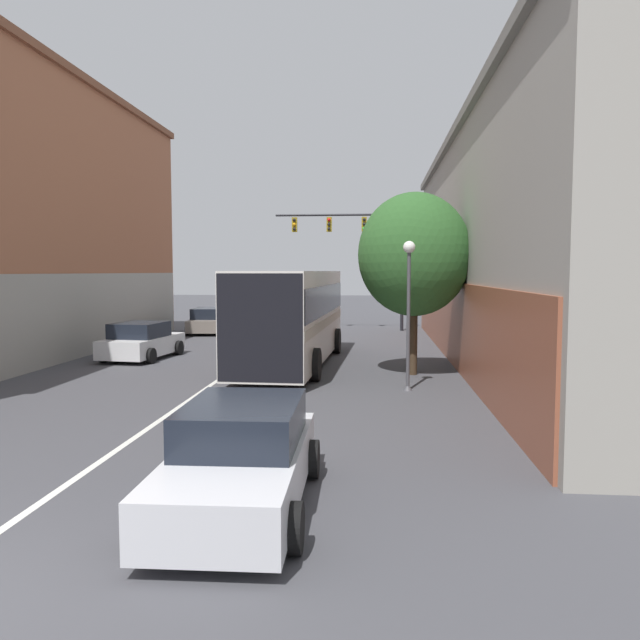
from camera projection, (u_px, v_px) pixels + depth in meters
lane_center_line at (244, 362)px, 22.50m from camera, size 0.14×45.38×0.01m
building_right_storefront at (588, 244)px, 22.25m from camera, size 10.01×28.05×8.28m
bus at (292, 312)px, 21.82m from camera, size 3.04×10.47×3.29m
hatchback_foreground at (241, 459)px, 8.66m from camera, size 2.06×4.34×1.44m
parked_car_left_near at (142, 342)px, 23.42m from camera, size 2.37×4.00×1.38m
parked_car_left_mid at (210, 321)px, 33.46m from camera, size 2.38×4.79×1.33m
traffic_signal_gantry at (361, 241)px, 34.36m from camera, size 7.12×0.36×6.69m
street_lamp at (409, 301)px, 17.00m from camera, size 0.33×0.33×4.10m
street_tree_near at (414, 255)px, 19.55m from camera, size 3.53×3.18×5.75m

